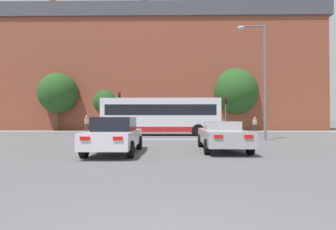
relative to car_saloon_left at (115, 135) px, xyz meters
name	(u,v)px	position (x,y,z in m)	size (l,w,h in m)	color
stop_line_strip	(170,139)	(2.25, 7.64, -0.76)	(9.34, 0.30, 0.01)	silver
far_pavement	(171,131)	(2.25, 19.46, -0.76)	(70.37, 2.50, 0.01)	gray
brick_civic_building	(149,73)	(-1.06, 28.22, 7.59)	(47.67, 12.26, 18.63)	brown
car_saloon_left	(115,135)	(0.00, 0.00, 0.00)	(1.96, 4.48, 1.50)	silver
car_roadster_right	(222,135)	(4.68, 1.10, -0.08)	(1.99, 4.78, 1.32)	#9E9EA3
bus_crossing_lead	(161,116)	(1.41, 12.20, 0.97)	(10.21, 2.69, 3.22)	silver
traffic_light_far_left	(119,105)	(-3.63, 18.74, 2.23)	(0.26, 0.31, 4.48)	slate
traffic_light_far_right	(226,108)	(8.42, 18.57, 1.89)	(0.26, 0.31, 3.91)	slate
street_lamp_junction	(261,70)	(8.40, 6.88, 3.99)	(1.96, 0.36, 7.90)	slate
pedestrian_waiting	(255,123)	(12.05, 19.75, 0.22)	(0.46, 0.37, 1.67)	#333851
pedestrian_walking_east	(87,122)	(-7.40, 18.90, 0.34)	(0.45, 0.41, 1.85)	brown
tree_by_building	(58,93)	(-11.85, 21.55, 3.94)	(4.80, 4.80, 7.23)	#4C3823
tree_kerbside	(235,92)	(10.54, 22.82, 4.20)	(5.68, 5.68, 7.95)	#4C3823
tree_distant	(107,102)	(-6.23, 23.50, 2.89)	(3.75, 3.75, 5.64)	#4C3823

